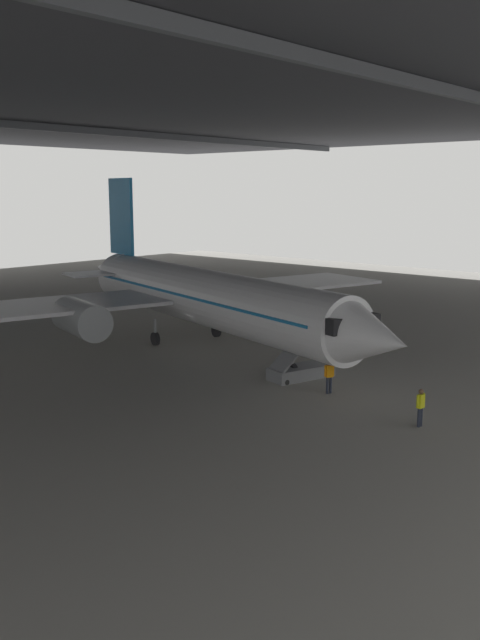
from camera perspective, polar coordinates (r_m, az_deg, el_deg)
name	(u,v)px	position (r m, az deg, el deg)	size (l,w,h in m)	color
ground_plane	(208,351)	(45.86, -2.66, -2.58)	(110.00, 110.00, 0.00)	gray
hangar_structure	(71,93)	(55.56, -13.68, 17.64)	(121.00, 99.00, 18.17)	#4C4F54
airplane_main	(201,296)	(46.67, -3.21, 1.95)	(35.40, 35.95, 11.41)	white
boarding_stairs	(302,365)	(39.39, 5.11, -3.72)	(4.41, 2.42, 4.65)	slate
crew_worker_near_nose	(421,405)	(32.26, 14.61, -6.78)	(0.55, 0.25, 1.75)	#232838
crew_worker_by_stairs	(329,375)	(36.51, 7.33, -4.47)	(0.48, 0.38, 1.75)	#232838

